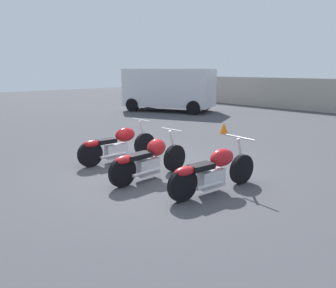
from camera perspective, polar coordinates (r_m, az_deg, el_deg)
ground_plane at (r=6.96m, az=-1.63°, el=-5.55°), size 60.00×60.00×0.00m
motorcycle_slot_0 at (r=8.03m, az=-8.72°, el=-0.07°), size 0.74×2.14×0.97m
motorcycle_slot_1 at (r=6.66m, az=-3.30°, el=-2.67°), size 0.60×2.02×0.96m
motorcycle_slot_2 at (r=5.99m, az=7.89°, el=-4.60°), size 0.71×2.08×0.96m
parked_van at (r=17.72m, az=0.21°, el=9.74°), size 5.07×3.82×2.23m
traffic_cone_near at (r=11.70m, az=9.69°, el=2.77°), size 0.31×0.31×0.37m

